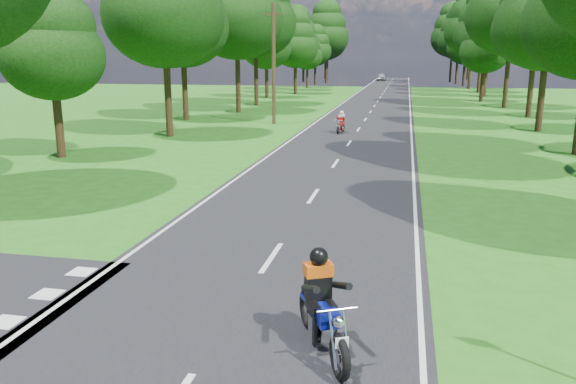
# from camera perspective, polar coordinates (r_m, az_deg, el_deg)

# --- Properties ---
(ground) EXTENTS (160.00, 160.00, 0.00)m
(ground) POSITION_cam_1_polar(r_m,az_deg,el_deg) (11.24, -4.08, -10.19)
(ground) COLOR #255C15
(ground) RESTS_ON ground
(main_road) EXTENTS (7.00, 140.00, 0.02)m
(main_road) POSITION_cam_1_polar(r_m,az_deg,el_deg) (60.12, 9.09, 9.09)
(main_road) COLOR black
(main_road) RESTS_ON ground
(road_markings) EXTENTS (7.40, 140.00, 0.01)m
(road_markings) POSITION_cam_1_polar(r_m,az_deg,el_deg) (58.26, 8.86, 8.97)
(road_markings) COLOR silver
(road_markings) RESTS_ON main_road
(treeline) EXTENTS (40.00, 115.35, 14.78)m
(treeline) POSITION_cam_1_polar(r_m,az_deg,el_deg) (70.06, 10.99, 16.37)
(treeline) COLOR black
(treeline) RESTS_ON ground
(telegraph_pole) EXTENTS (1.20, 0.26, 8.00)m
(telegraph_pole) POSITION_cam_1_polar(r_m,az_deg,el_deg) (38.91, -1.47, 12.89)
(telegraph_pole) COLOR #382616
(telegraph_pole) RESTS_ON ground
(rider_near_blue) EXTENTS (1.45, 2.05, 1.64)m
(rider_near_blue) POSITION_cam_1_polar(r_m,az_deg,el_deg) (8.83, 3.53, -11.11)
(rider_near_blue) COLOR navy
(rider_near_blue) RESTS_ON main_road
(rider_far_red) EXTENTS (0.69, 1.64, 1.33)m
(rider_far_red) POSITION_cam_1_polar(r_m,az_deg,el_deg) (34.42, 5.38, 7.10)
(rider_far_red) COLOR #B0290D
(rider_far_red) RESTS_ON main_road
(distant_car) EXTENTS (1.91, 4.25, 1.42)m
(distant_car) POSITION_cam_1_polar(r_m,az_deg,el_deg) (113.06, 9.49, 11.45)
(distant_car) COLOR #AEB0B5
(distant_car) RESTS_ON main_road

